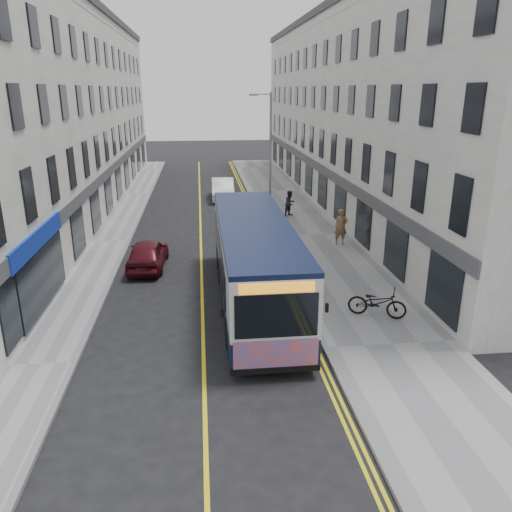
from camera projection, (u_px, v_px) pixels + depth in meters
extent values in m
plane|color=black|center=(203.00, 339.00, 17.11)|extent=(140.00, 140.00, 0.00)
cube|color=gray|center=(308.00, 235.00, 29.05)|extent=(4.50, 64.00, 0.12)
cube|color=gray|center=(111.00, 242.00, 27.87)|extent=(2.00, 64.00, 0.12)
cube|color=slate|center=(270.00, 237.00, 28.82)|extent=(0.18, 64.00, 0.13)
cube|color=slate|center=(129.00, 241.00, 27.97)|extent=(0.18, 64.00, 0.13)
cube|color=yellow|center=(201.00, 240.00, 28.41)|extent=(0.12, 64.00, 0.01)
cube|color=yellow|center=(263.00, 238.00, 28.79)|extent=(0.10, 64.00, 0.01)
cube|color=yellow|center=(266.00, 238.00, 28.81)|extent=(0.10, 64.00, 0.01)
cube|color=silver|center=(356.00, 113.00, 36.04)|extent=(6.00, 46.00, 13.00)
cube|color=white|center=(64.00, 115.00, 33.88)|extent=(6.00, 46.00, 13.00)
cylinder|color=gray|center=(270.00, 163.00, 29.47)|extent=(0.14, 0.14, 8.00)
cylinder|color=gray|center=(262.00, 94.00, 28.18)|extent=(1.00, 0.08, 0.08)
cube|color=gray|center=(253.00, 95.00, 28.14)|extent=(0.50, 0.18, 0.12)
cube|color=black|center=(254.00, 283.00, 19.78)|extent=(2.63, 11.56, 0.95)
cube|color=#B9BBC0|center=(254.00, 249.00, 19.32)|extent=(2.63, 11.56, 1.89)
cube|color=black|center=(254.00, 224.00, 19.00)|extent=(2.65, 11.56, 0.17)
cube|color=black|center=(219.00, 251.00, 19.84)|extent=(0.04, 9.03, 1.21)
cube|color=black|center=(285.00, 248.00, 20.13)|extent=(0.04, 9.03, 1.21)
cube|color=black|center=(277.00, 316.00, 13.90)|extent=(2.36, 0.04, 1.31)
cube|color=#F84514|center=(276.00, 356.00, 14.30)|extent=(2.47, 0.04, 1.00)
cube|color=orange|center=(277.00, 288.00, 13.62)|extent=(2.10, 0.04, 0.29)
cylinder|color=black|center=(230.00, 332.00, 16.48)|extent=(0.29, 1.05, 1.05)
cylinder|color=black|center=(300.00, 329.00, 16.73)|extent=(0.29, 1.05, 1.05)
cylinder|color=black|center=(222.00, 272.00, 21.93)|extent=(0.29, 1.05, 1.05)
cylinder|color=black|center=(275.00, 270.00, 22.18)|extent=(0.29, 1.05, 1.05)
cylinder|color=black|center=(220.00, 258.00, 23.71)|extent=(0.29, 1.05, 1.05)
cylinder|color=black|center=(269.00, 256.00, 23.96)|extent=(0.29, 1.05, 1.05)
imported|color=black|center=(377.00, 302.00, 18.41)|extent=(2.25, 1.56, 1.12)
imported|color=brown|center=(341.00, 227.00, 26.90)|extent=(0.72, 0.48, 1.95)
imported|color=black|center=(290.00, 203.00, 33.09)|extent=(1.04, 1.01, 1.68)
imported|color=white|center=(223.00, 189.00, 38.67)|extent=(1.78, 4.80, 1.57)
imported|color=#4B0C16|center=(148.00, 254.00, 23.80)|extent=(1.88, 4.21, 1.41)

